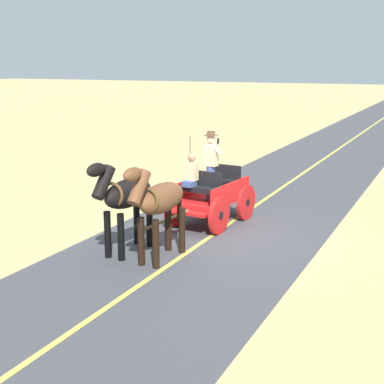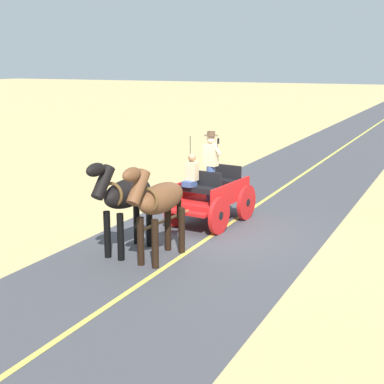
% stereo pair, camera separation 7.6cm
% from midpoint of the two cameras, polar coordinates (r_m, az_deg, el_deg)
% --- Properties ---
extents(ground_plane, '(200.00, 200.00, 0.00)m').
position_cam_midpoint_polar(ground_plane, '(13.98, 2.23, -4.31)').
color(ground_plane, tan).
extents(road_surface, '(5.29, 160.00, 0.01)m').
position_cam_midpoint_polar(road_surface, '(13.97, 2.23, -4.29)').
color(road_surface, '#424247').
rests_on(road_surface, ground).
extents(road_centre_stripe, '(0.12, 160.00, 0.00)m').
position_cam_midpoint_polar(road_centre_stripe, '(13.97, 2.23, -4.27)').
color(road_centre_stripe, '#DBCC4C').
rests_on(road_centre_stripe, road_surface).
extents(horse_drawn_carriage, '(1.63, 4.52, 2.50)m').
position_cam_midpoint_polar(horse_drawn_carriage, '(14.64, 1.73, -0.18)').
color(horse_drawn_carriage, red).
rests_on(horse_drawn_carriage, ground).
extents(horse_near_side, '(0.65, 2.13, 2.21)m').
position_cam_midpoint_polar(horse_near_side, '(11.79, -3.60, -0.96)').
color(horse_near_side, brown).
rests_on(horse_near_side, ground).
extents(horse_off_side, '(0.67, 2.14, 2.21)m').
position_cam_midpoint_polar(horse_off_side, '(12.31, -7.05, -0.42)').
color(horse_off_side, black).
rests_on(horse_off_side, ground).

